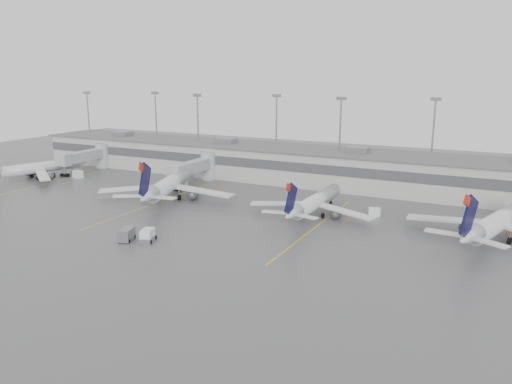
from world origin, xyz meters
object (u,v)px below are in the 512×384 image
at_px(jet_mid_left, 169,184).
at_px(jet_far_right, 498,221).
at_px(jet_mid_right, 314,202).
at_px(jet_far_left, 36,168).
at_px(baggage_tug, 148,237).

xyz_separation_m(jet_mid_left, jet_far_right, (62.47, 1.51, -0.14)).
bearing_deg(jet_mid_right, jet_far_left, -179.54).
height_order(jet_mid_right, baggage_tug, jet_mid_right).
distance_m(jet_mid_left, baggage_tug, 27.50).
distance_m(jet_far_left, jet_mid_right, 74.38).
distance_m(jet_far_left, jet_far_right, 105.12).
xyz_separation_m(jet_mid_right, baggage_tug, (-18.40, -25.60, -1.94)).
relative_size(jet_far_left, jet_mid_left, 0.85).
bearing_deg(baggage_tug, jet_far_left, 137.00).
bearing_deg(jet_mid_left, jet_far_right, -16.20).
bearing_deg(jet_far_right, jet_mid_right, -163.61).
distance_m(jet_mid_left, jet_mid_right, 31.77).
bearing_deg(jet_mid_left, jet_far_left, 159.84).
distance_m(jet_far_left, baggage_tug, 61.69).
bearing_deg(jet_far_right, baggage_tug, -135.94).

